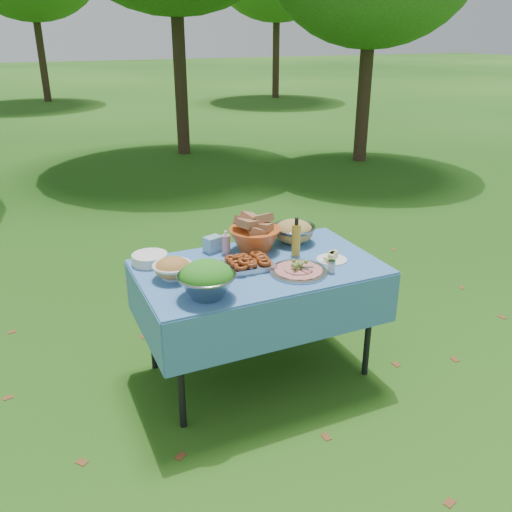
{
  "coord_description": "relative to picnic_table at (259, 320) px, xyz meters",
  "views": [
    {
      "loc": [
        -1.26,
        -2.75,
        2.1
      ],
      "look_at": [
        -0.02,
        0.0,
        0.83
      ],
      "focal_mm": 38.0,
      "sensor_mm": 36.0,
      "label": 1
    }
  ],
  "objects": [
    {
      "name": "ground",
      "position": [
        0.0,
        0.0,
        -0.38
      ],
      "size": [
        80.0,
        80.0,
        0.0
      ],
      "primitive_type": "plane",
      "color": "#0A370A",
      "rests_on": "ground"
    },
    {
      "name": "picnic_table",
      "position": [
        0.0,
        0.0,
        0.0
      ],
      "size": [
        1.46,
        0.86,
        0.76
      ],
      "primitive_type": "cube",
      "color": "#79ACE9",
      "rests_on": "ground"
    },
    {
      "name": "salad_bowl",
      "position": [
        -0.43,
        -0.26,
        0.48
      ],
      "size": [
        0.35,
        0.35,
        0.21
      ],
      "primitive_type": null,
      "rotation": [
        0.0,
        0.0,
        -0.14
      ],
      "color": "gray",
      "rests_on": "picnic_table"
    },
    {
      "name": "pasta_bowl_white",
      "position": [
        -0.53,
        0.05,
        0.44
      ],
      "size": [
        0.29,
        0.29,
        0.13
      ],
      "primitive_type": null,
      "rotation": [
        0.0,
        0.0,
        0.37
      ],
      "color": "white",
      "rests_on": "picnic_table"
    },
    {
      "name": "plate_stack",
      "position": [
        -0.6,
        0.31,
        0.41
      ],
      "size": [
        0.22,
        0.22,
        0.06
      ],
      "primitive_type": "cylinder",
      "rotation": [
        0.0,
        0.0,
        -0.01
      ],
      "color": "white",
      "rests_on": "picnic_table"
    },
    {
      "name": "wipes_box",
      "position": [
        -0.17,
        0.34,
        0.43
      ],
      "size": [
        0.13,
        0.11,
        0.1
      ],
      "primitive_type": "cube",
      "rotation": [
        0.0,
        0.0,
        0.33
      ],
      "color": "#80ADC6",
      "rests_on": "picnic_table"
    },
    {
      "name": "sanitizer_bottle",
      "position": [
        -0.11,
        0.27,
        0.46
      ],
      "size": [
        0.06,
        0.06,
        0.15
      ],
      "primitive_type": "cylinder",
      "rotation": [
        0.0,
        0.0,
        -0.07
      ],
      "color": "pink",
      "rests_on": "picnic_table"
    },
    {
      "name": "bread_bowl",
      "position": [
        0.08,
        0.25,
        0.49
      ],
      "size": [
        0.39,
        0.39,
        0.22
      ],
      "primitive_type": null,
      "rotation": [
        0.0,
        0.0,
        0.17
      ],
      "color": "#CD541E",
      "rests_on": "picnic_table"
    },
    {
      "name": "pasta_bowl_steel",
      "position": [
        0.38,
        0.28,
        0.46
      ],
      "size": [
        0.38,
        0.38,
        0.15
      ],
      "primitive_type": null,
      "rotation": [
        0.0,
        0.0,
        0.42
      ],
      "color": "gray",
      "rests_on": "picnic_table"
    },
    {
      "name": "fried_tray",
      "position": [
        -0.08,
        -0.0,
        0.42
      ],
      "size": [
        0.31,
        0.22,
        0.07
      ],
      "primitive_type": "cube",
      "rotation": [
        0.0,
        0.0,
        -0.04
      ],
      "color": "#B9B8BC",
      "rests_on": "picnic_table"
    },
    {
      "name": "charcuterie_platter",
      "position": [
        0.17,
        -0.18,
        0.42
      ],
      "size": [
        0.44,
        0.44,
        0.08
      ],
      "primitive_type": "cylinder",
      "rotation": [
        0.0,
        0.0,
        -0.31
      ],
      "color": "#A0A2A8",
      "rests_on": "picnic_table"
    },
    {
      "name": "oil_bottle",
      "position": [
        0.28,
        0.06,
        0.51
      ],
      "size": [
        0.07,
        0.07,
        0.25
      ],
      "primitive_type": "cylinder",
      "rotation": [
        0.0,
        0.0,
        -0.31
      ],
      "color": "gold",
      "rests_on": "picnic_table"
    },
    {
      "name": "cheese_plate",
      "position": [
        0.45,
        -0.11,
        0.41
      ],
      "size": [
        0.24,
        0.24,
        0.05
      ],
      "primitive_type": "cylinder",
      "rotation": [
        0.0,
        0.0,
        -0.29
      ],
      "color": "white",
      "rests_on": "picnic_table"
    },
    {
      "name": "shaker",
      "position": [
        0.35,
        -0.26,
        0.42
      ],
      "size": [
        0.06,
        0.06,
        0.07
      ],
      "primitive_type": "cylinder",
      "rotation": [
        0.0,
        0.0,
        -0.42
      ],
      "color": "silver",
      "rests_on": "picnic_table"
    }
  ]
}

